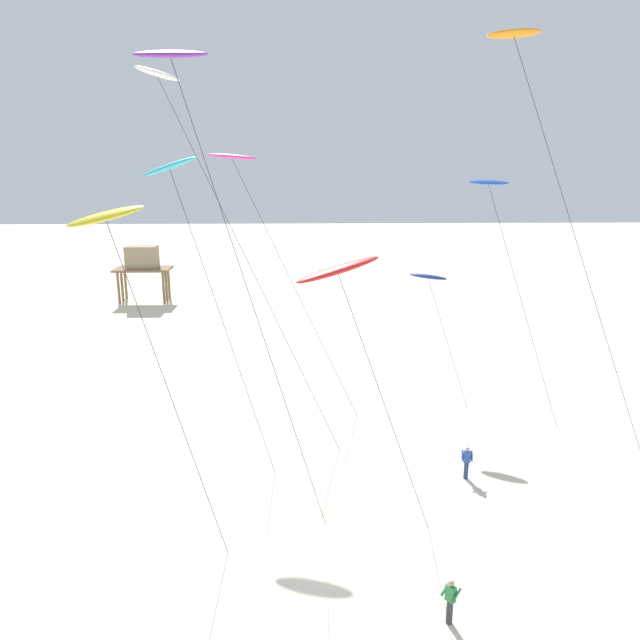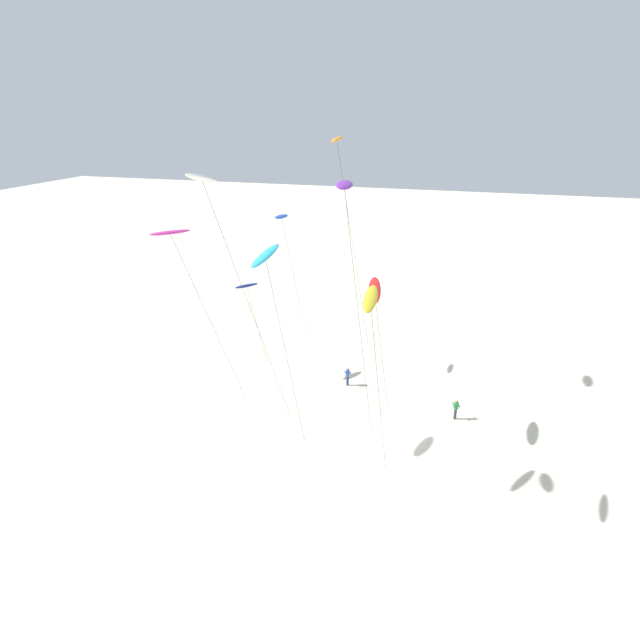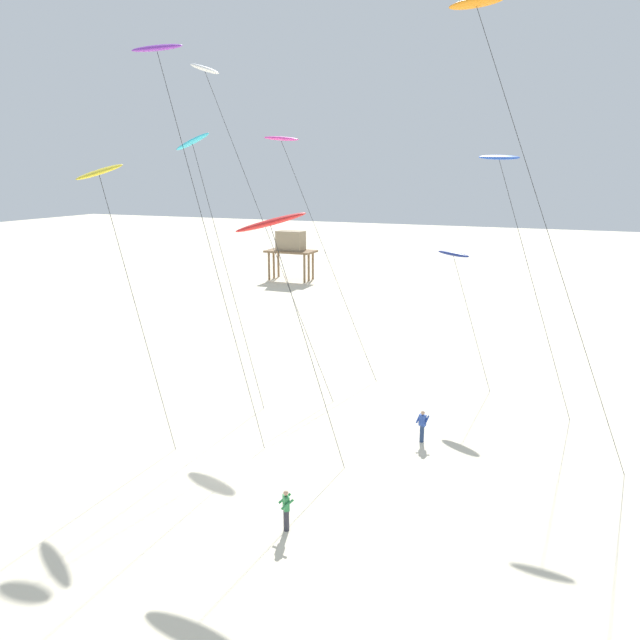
{
  "view_description": "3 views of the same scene",
  "coord_description": "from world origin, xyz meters",
  "px_view_note": "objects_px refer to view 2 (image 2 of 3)",
  "views": [
    {
      "loc": [
        -0.98,
        -20.11,
        15.04
      ],
      "look_at": [
        -0.15,
        8.65,
        7.35
      ],
      "focal_mm": 33.36,
      "sensor_mm": 36.0,
      "label": 1
    },
    {
      "loc": [
        -36.02,
        -4.63,
        22.86
      ],
      "look_at": [
        -1.76,
        5.71,
        9.24
      ],
      "focal_mm": 31.9,
      "sensor_mm": 36.0,
      "label": 2
    },
    {
      "loc": [
        12.43,
        -21.12,
        13.18
      ],
      "look_at": [
        0.74,
        7.4,
        5.38
      ],
      "focal_mm": 32.79,
      "sensor_mm": 36.0,
      "label": 3
    }
  ],
  "objects_px": {
    "kite_orange": "(337,143)",
    "kite_magenta": "(171,234)",
    "kite_white": "(204,183)",
    "kite_yellow": "(371,300)",
    "kite_red": "(375,291)",
    "kite_purple": "(345,188)",
    "kite_flyer_middle": "(456,409)",
    "kite_navy": "(247,286)",
    "kite_flyer_nearest": "(348,376)",
    "kite_blue": "(282,219)",
    "kite_cyan": "(266,258)"
  },
  "relations": [
    {
      "from": "kite_orange",
      "to": "kite_magenta",
      "type": "bearing_deg",
      "value": 151.06
    },
    {
      "from": "kite_white",
      "to": "kite_yellow",
      "type": "bearing_deg",
      "value": -90.39
    },
    {
      "from": "kite_red",
      "to": "kite_purple",
      "type": "height_order",
      "value": "kite_purple"
    },
    {
      "from": "kite_magenta",
      "to": "kite_orange",
      "type": "bearing_deg",
      "value": -28.94
    },
    {
      "from": "kite_red",
      "to": "kite_orange",
      "type": "xyz_separation_m",
      "value": [
        7.85,
        4.86,
        9.1
      ]
    },
    {
      "from": "kite_red",
      "to": "kite_flyer_middle",
      "type": "relative_size",
      "value": 6.94
    },
    {
      "from": "kite_orange",
      "to": "kite_flyer_middle",
      "type": "bearing_deg",
      "value": -111.98
    },
    {
      "from": "kite_navy",
      "to": "kite_flyer_middle",
      "type": "relative_size",
      "value": 5.14
    },
    {
      "from": "kite_red",
      "to": "kite_navy",
      "type": "bearing_deg",
      "value": 63.39
    },
    {
      "from": "kite_flyer_nearest",
      "to": "kite_flyer_middle",
      "type": "bearing_deg",
      "value": -108.17
    },
    {
      "from": "kite_blue",
      "to": "kite_flyer_middle",
      "type": "relative_size",
      "value": 8.49
    },
    {
      "from": "kite_orange",
      "to": "kite_magenta",
      "type": "height_order",
      "value": "kite_orange"
    },
    {
      "from": "kite_flyer_middle",
      "to": "kite_red",
      "type": "bearing_deg",
      "value": 120.1
    },
    {
      "from": "kite_white",
      "to": "kite_red",
      "type": "relative_size",
      "value": 1.7
    },
    {
      "from": "kite_blue",
      "to": "kite_purple",
      "type": "relative_size",
      "value": 0.74
    },
    {
      "from": "kite_blue",
      "to": "kite_cyan",
      "type": "bearing_deg",
      "value": -162.68
    },
    {
      "from": "kite_white",
      "to": "kite_orange",
      "type": "relative_size",
      "value": 0.95
    },
    {
      "from": "kite_magenta",
      "to": "kite_cyan",
      "type": "bearing_deg",
      "value": -105.32
    },
    {
      "from": "kite_purple",
      "to": "kite_flyer_middle",
      "type": "xyz_separation_m",
      "value": [
        9.5,
        -6.66,
        -17.71
      ]
    },
    {
      "from": "kite_blue",
      "to": "kite_navy",
      "type": "xyz_separation_m",
      "value": [
        -2.57,
        2.38,
        -5.44
      ]
    },
    {
      "from": "kite_purple",
      "to": "kite_flyer_nearest",
      "type": "height_order",
      "value": "kite_purple"
    },
    {
      "from": "kite_white",
      "to": "kite_blue",
      "type": "relative_size",
      "value": 1.39
    },
    {
      "from": "kite_cyan",
      "to": "kite_orange",
      "type": "bearing_deg",
      "value": -0.29
    },
    {
      "from": "kite_flyer_nearest",
      "to": "kite_magenta",
      "type": "bearing_deg",
      "value": 143.53
    },
    {
      "from": "kite_yellow",
      "to": "kite_magenta",
      "type": "xyz_separation_m",
      "value": [
        2.95,
        13.52,
        2.12
      ]
    },
    {
      "from": "kite_orange",
      "to": "kite_flyer_middle",
      "type": "distance_m",
      "value": 22.46
    },
    {
      "from": "kite_orange",
      "to": "kite_yellow",
      "type": "relative_size",
      "value": 1.5
    },
    {
      "from": "kite_orange",
      "to": "kite_flyer_nearest",
      "type": "distance_m",
      "value": 19.27
    },
    {
      "from": "kite_white",
      "to": "kite_navy",
      "type": "relative_size",
      "value": 2.29
    },
    {
      "from": "kite_yellow",
      "to": "kite_flyer_middle",
      "type": "height_order",
      "value": "kite_yellow"
    },
    {
      "from": "kite_blue",
      "to": "kite_cyan",
      "type": "relative_size",
      "value": 0.92
    },
    {
      "from": "kite_navy",
      "to": "kite_flyer_middle",
      "type": "bearing_deg",
      "value": -98.36
    },
    {
      "from": "kite_red",
      "to": "kite_yellow",
      "type": "height_order",
      "value": "kite_yellow"
    },
    {
      "from": "kite_blue",
      "to": "kite_flyer_middle",
      "type": "xyz_separation_m",
      "value": [
        -5.25,
        -15.9,
        -12.86
      ]
    },
    {
      "from": "kite_yellow",
      "to": "kite_flyer_nearest",
      "type": "distance_m",
      "value": 19.74
    },
    {
      "from": "kite_navy",
      "to": "kite_flyer_nearest",
      "type": "xyz_separation_m",
      "value": [
        0.39,
        -8.92,
        -7.42
      ]
    },
    {
      "from": "kite_white",
      "to": "kite_cyan",
      "type": "xyz_separation_m",
      "value": [
        0.92,
        -3.09,
        -4.19
      ]
    },
    {
      "from": "kite_navy",
      "to": "kite_magenta",
      "type": "bearing_deg",
      "value": -179.11
    },
    {
      "from": "kite_white",
      "to": "kite_red",
      "type": "distance_m",
      "value": 13.91
    },
    {
      "from": "kite_red",
      "to": "kite_blue",
      "type": "bearing_deg",
      "value": 48.65
    },
    {
      "from": "kite_orange",
      "to": "kite_white",
      "type": "bearing_deg",
      "value": 168.83
    },
    {
      "from": "kite_navy",
      "to": "kite_purple",
      "type": "height_order",
      "value": "kite_purple"
    },
    {
      "from": "kite_red",
      "to": "kite_orange",
      "type": "bearing_deg",
      "value": 31.74
    },
    {
      "from": "kite_orange",
      "to": "kite_purple",
      "type": "height_order",
      "value": "kite_orange"
    },
    {
      "from": "kite_magenta",
      "to": "kite_flyer_nearest",
      "type": "bearing_deg",
      "value": -36.47
    },
    {
      "from": "kite_cyan",
      "to": "kite_purple",
      "type": "distance_m",
      "value": 5.92
    },
    {
      "from": "kite_yellow",
      "to": "kite_flyer_middle",
      "type": "distance_m",
      "value": 17.51
    },
    {
      "from": "kite_yellow",
      "to": "kite_blue",
      "type": "bearing_deg",
      "value": 33.73
    },
    {
      "from": "kite_flyer_nearest",
      "to": "kite_flyer_middle",
      "type": "relative_size",
      "value": 1.0
    },
    {
      "from": "kite_white",
      "to": "kite_magenta",
      "type": "height_order",
      "value": "kite_white"
    }
  ]
}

